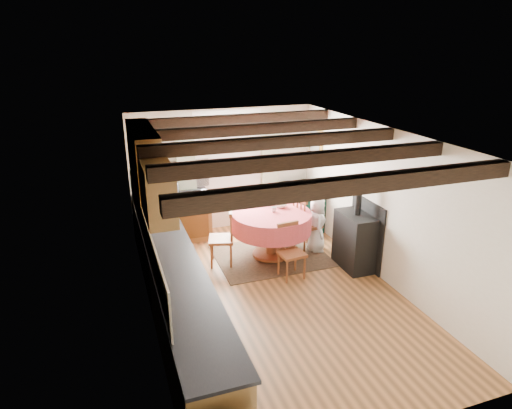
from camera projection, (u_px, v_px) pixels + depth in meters
name	position (u px, v px, depth m)	size (l,w,h in m)	color
floor	(273.00, 293.00, 6.71)	(3.60, 5.50, 0.00)	#A66A38
ceiling	(276.00, 136.00, 5.88)	(3.60, 5.50, 0.00)	white
wall_back	(223.00, 170.00, 8.73)	(3.60, 0.00, 2.40)	silver
wall_front	(391.00, 331.00, 3.86)	(3.60, 0.00, 2.40)	silver
wall_left	(145.00, 237.00, 5.74)	(0.00, 5.50, 2.40)	silver
wall_right	(383.00, 205.00, 6.85)	(0.00, 5.50, 2.40)	silver
beam_a	(355.00, 185.00, 4.14)	(3.60, 0.16, 0.16)	black
beam_b	(308.00, 160.00, 5.03)	(3.60, 0.16, 0.16)	black
beam_c	(276.00, 142.00, 5.91)	(3.60, 0.16, 0.16)	black
beam_d	(252.00, 129.00, 6.80)	(3.60, 0.16, 0.16)	black
beam_e	(233.00, 119.00, 7.69)	(3.60, 0.16, 0.16)	black
splash_left	(144.00, 228.00, 6.01)	(0.02, 4.50, 0.55)	beige
splash_back	(173.00, 175.00, 8.40)	(1.40, 0.02, 0.55)	beige
base_cabinet_left	(172.00, 284.00, 6.09)	(0.60, 5.30, 0.88)	brown
base_cabinet_back	(175.00, 218.00, 8.40)	(1.30, 0.60, 0.88)	brown
worktop_left	(171.00, 254.00, 5.94)	(0.64, 5.30, 0.04)	black
worktop_back	(174.00, 195.00, 8.23)	(1.30, 0.64, 0.04)	black
wall_cabinet_glass	(144.00, 158.00, 6.60)	(0.34, 1.80, 0.90)	brown
wall_cabinet_solid	(157.00, 191.00, 5.28)	(0.34, 0.90, 0.70)	brown
window_frame	(228.00, 150.00, 8.61)	(1.34, 0.03, 1.54)	white
window_pane	(228.00, 150.00, 8.62)	(1.20, 0.01, 1.40)	white
curtain_left	(187.00, 180.00, 8.45)	(0.35, 0.10, 2.10)	beige
curtain_right	(270.00, 172.00, 8.97)	(0.35, 0.10, 2.10)	beige
curtain_rod	(228.00, 120.00, 8.33)	(0.03, 0.03, 2.00)	black
wall_picture	(316.00, 143.00, 8.71)	(0.04, 0.50, 0.60)	gold
wall_plate	(274.00, 142.00, 8.86)	(0.30, 0.30, 0.02)	silver
rug	(271.00, 256.00, 7.86)	(1.92, 1.49, 0.01)	brown
dining_table	(271.00, 235.00, 7.72)	(1.38, 1.38, 0.83)	#B9463F
chair_near	(292.00, 252.00, 7.02)	(0.39, 0.40, 0.90)	brown
chair_left	(221.00, 237.00, 7.44)	(0.42, 0.44, 0.99)	brown
chair_right	(307.00, 223.00, 7.96)	(0.45, 0.47, 1.04)	brown
aga_range	(301.00, 206.00, 8.98)	(0.62, 0.95, 0.88)	#0C3628
cast_iron_stove	(356.00, 226.00, 7.25)	(0.44, 0.74, 1.47)	black
child_far	(263.00, 215.00, 8.21)	(0.41, 0.27, 1.12)	#3C3F53
child_right	(317.00, 224.00, 7.92)	(0.50, 0.32, 1.02)	white
bowl_a	(271.00, 202.00, 8.00)	(0.21, 0.21, 0.05)	silver
bowl_b	(281.00, 205.00, 7.81)	(0.21, 0.21, 0.07)	silver
cup	(274.00, 209.00, 7.59)	(0.09, 0.09, 0.09)	silver
canister_tall	(153.00, 190.00, 8.11)	(0.13, 0.13, 0.22)	#262628
canister_wide	(173.00, 188.00, 8.20)	(0.19, 0.19, 0.22)	#262628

